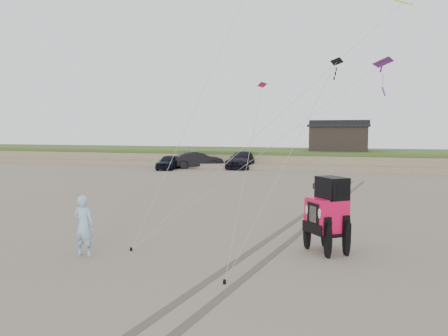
{
  "coord_description": "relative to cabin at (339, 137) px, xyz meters",
  "views": [
    {
      "loc": [
        3.94,
        -12.49,
        4.03
      ],
      "look_at": [
        -0.8,
        3.0,
        2.6
      ],
      "focal_mm": 35.0,
      "sensor_mm": 36.0,
      "label": 1
    }
  ],
  "objects": [
    {
      "name": "ground",
      "position": [
        -2.0,
        -37.0,
        -3.24
      ],
      "size": [
        160.0,
        160.0,
        0.0
      ],
      "primitive_type": "plane",
      "color": "#6B6054",
      "rests_on": "ground"
    },
    {
      "name": "truck_b",
      "position": [
        -14.08,
        -6.5,
        -2.37
      ],
      "size": [
        5.49,
        4.1,
        1.73
      ],
      "primitive_type": "imported",
      "rotation": [
        0.0,
        0.0,
        2.06
      ],
      "color": "black",
      "rests_on": "ground"
    },
    {
      "name": "dune_ridge",
      "position": [
        -2.0,
        0.5,
        -2.42
      ],
      "size": [
        160.0,
        14.25,
        1.73
      ],
      "color": "#7A6B54",
      "rests_on": "ground"
    },
    {
      "name": "kite_flock",
      "position": [
        1.76,
        -27.83,
        4.7
      ],
      "size": [
        7.25,
        8.42,
        5.24
      ],
      "color": "red",
      "rests_on": "ground"
    },
    {
      "name": "truck_a",
      "position": [
        -16.37,
        -8.79,
        -2.5
      ],
      "size": [
        2.2,
        4.5,
        1.48
      ],
      "primitive_type": "imported",
      "rotation": [
        0.0,
        0.0,
        0.11
      ],
      "color": "black",
      "rests_on": "ground"
    },
    {
      "name": "stake_main",
      "position": [
        -5.18,
        -36.79,
        -3.18
      ],
      "size": [
        0.08,
        0.08,
        0.12
      ],
      "primitive_type": "cylinder",
      "color": "black",
      "rests_on": "ground"
    },
    {
      "name": "truck_c",
      "position": [
        -9.46,
        -5.4,
        -2.36
      ],
      "size": [
        2.62,
        6.12,
        1.76
      ],
      "primitive_type": "imported",
      "rotation": [
        0.0,
        0.0,
        -0.03
      ],
      "color": "black",
      "rests_on": "ground"
    },
    {
      "name": "man",
      "position": [
        -6.34,
        -37.71,
        -2.26
      ],
      "size": [
        0.72,
        0.48,
        1.96
      ],
      "primitive_type": "imported",
      "rotation": [
        0.0,
        0.0,
        3.16
      ],
      "color": "#7FAAC4",
      "rests_on": "ground"
    },
    {
      "name": "tire_tracks",
      "position": [
        0.0,
        -29.0,
        -3.23
      ],
      "size": [
        5.22,
        29.74,
        0.01
      ],
      "color": "#4C443D",
      "rests_on": "ground"
    },
    {
      "name": "stake_aux",
      "position": [
        -1.29,
        -38.87,
        -3.18
      ],
      "size": [
        0.08,
        0.08,
        0.12
      ],
      "primitive_type": "cylinder",
      "color": "black",
      "rests_on": "ground"
    },
    {
      "name": "cabin",
      "position": [
        0.0,
        0.0,
        0.0
      ],
      "size": [
        6.4,
        5.4,
        3.35
      ],
      "color": "black",
      "rests_on": "dune_ridge"
    },
    {
      "name": "jeep",
      "position": [
        1.04,
        -35.05,
        -2.24
      ],
      "size": [
        5.6,
        5.17,
        1.99
      ],
      "primitive_type": null,
      "rotation": [
        0.0,
        0.0,
        -0.89
      ],
      "color": "#DF0E46",
      "rests_on": "ground"
    }
  ]
}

